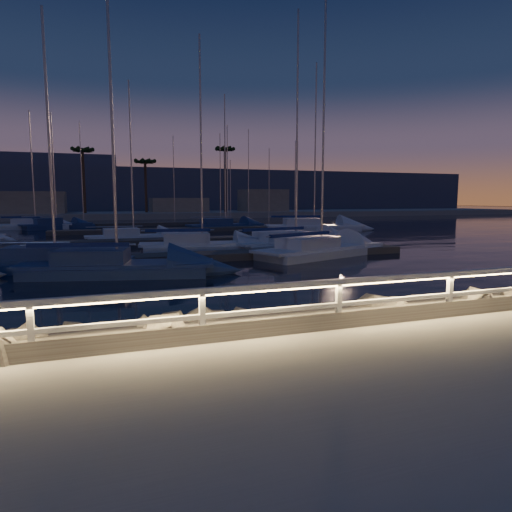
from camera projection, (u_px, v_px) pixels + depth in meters
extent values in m
plane|color=gray|center=(414.00, 319.00, 10.56)|extent=(400.00, 400.00, 0.00)
cube|color=gray|center=(505.00, 358.00, 8.24)|extent=(240.00, 5.00, 0.20)
cube|color=slate|center=(376.00, 316.00, 12.00)|extent=(240.00, 3.45, 1.29)
plane|color=black|center=(132.00, 217.00, 85.35)|extent=(320.00, 320.00, 0.00)
plane|color=black|center=(412.00, 369.00, 10.71)|extent=(400.00, 400.00, 0.00)
cube|color=silver|center=(31.00, 332.00, 7.82)|extent=(0.11, 0.11, 1.00)
cube|color=silver|center=(202.00, 317.00, 8.82)|extent=(0.11, 0.11, 1.00)
cube|color=silver|center=(338.00, 304.00, 9.83)|extent=(0.11, 0.11, 1.00)
cube|color=silver|center=(449.00, 295.00, 10.83)|extent=(0.11, 0.11, 1.00)
cube|color=silver|center=(416.00, 276.00, 10.44)|extent=(44.00, 0.12, 0.12)
cube|color=silver|center=(415.00, 298.00, 10.50)|extent=(44.00, 0.09, 0.09)
cube|color=#FFCB72|center=(416.00, 280.00, 10.43)|extent=(44.00, 0.04, 0.03)
sphere|color=slate|center=(84.00, 340.00, 9.85)|extent=(1.08, 1.08, 1.08)
sphere|color=slate|center=(389.00, 314.00, 11.30)|extent=(0.91, 0.91, 0.91)
sphere|color=slate|center=(474.00, 300.00, 14.52)|extent=(0.87, 0.87, 0.87)
cube|color=#574F48|center=(225.00, 256.00, 25.55)|extent=(22.00, 2.00, 0.40)
cube|color=#574F48|center=(189.00, 240.00, 34.89)|extent=(22.00, 2.00, 0.40)
cube|color=#574F48|center=(166.00, 230.00, 46.10)|extent=(22.00, 2.00, 0.40)
cube|color=#574F48|center=(151.00, 224.00, 57.31)|extent=(22.00, 2.00, 0.40)
cube|color=gray|center=(134.00, 216.00, 79.70)|extent=(160.00, 14.00, 1.20)
cube|color=gray|center=(19.00, 205.00, 73.42)|extent=(14.00, 8.00, 4.00)
cube|color=gray|center=(179.00, 207.00, 83.12)|extent=(10.00, 6.00, 3.00)
cube|color=gray|center=(263.00, 202.00, 87.45)|extent=(8.00, 7.00, 4.60)
cylinder|color=brown|center=(84.00, 181.00, 74.42)|extent=(0.44, 0.44, 10.50)
cylinder|color=brown|center=(146.00, 186.00, 78.80)|extent=(0.44, 0.44, 9.00)
cylinder|color=brown|center=(225.00, 180.00, 82.39)|extent=(0.44, 0.44, 11.50)
cube|color=#3B435B|center=(117.00, 194.00, 131.48)|extent=(220.00, 30.00, 14.00)
cube|color=navy|center=(56.00, 268.00, 21.34)|extent=(6.75, 3.57, 0.55)
cube|color=navy|center=(56.00, 261.00, 21.29)|extent=(7.19, 3.38, 0.15)
cube|color=navy|center=(35.00, 253.00, 21.15)|extent=(2.80, 2.14, 0.64)
cylinder|color=#9F9FA3|center=(49.00, 136.00, 20.59)|extent=(0.12, 0.12, 11.15)
cylinder|color=#9F9FA3|center=(24.00, 243.00, 21.04)|extent=(3.92, 1.01, 0.08)
cube|color=navy|center=(118.00, 272.00, 20.11)|extent=(8.14, 4.35, 0.56)
cube|color=navy|center=(117.00, 264.00, 20.07)|extent=(8.68, 4.13, 0.15)
cube|color=navy|center=(92.00, 256.00, 19.91)|extent=(3.39, 2.60, 0.66)
cylinder|color=#9F9FA3|center=(111.00, 104.00, 19.22)|extent=(0.12, 0.12, 13.46)
cylinder|color=#9F9FA3|center=(79.00, 245.00, 19.79)|extent=(4.72, 1.23, 0.08)
cube|color=silver|center=(296.00, 246.00, 30.95)|extent=(8.89, 4.38, 0.57)
cube|color=silver|center=(296.00, 241.00, 30.90)|extent=(9.50, 4.09, 0.16)
cube|color=silver|center=(281.00, 236.00, 30.26)|extent=(3.65, 2.71, 0.67)
cylinder|color=#9F9FA3|center=(297.00, 128.00, 29.97)|extent=(0.12, 0.12, 14.77)
cylinder|color=#9F9FA3|center=(274.00, 229.00, 29.90)|extent=(5.24, 1.08, 0.08)
cube|color=silver|center=(203.00, 249.00, 29.17)|extent=(7.57, 3.47, 0.57)
cube|color=silver|center=(202.00, 244.00, 29.13)|extent=(8.11, 3.19, 0.15)
cube|color=silver|center=(186.00, 238.00, 28.88)|extent=(3.07, 2.22, 0.67)
cylinder|color=#9F9FA3|center=(201.00, 141.00, 28.32)|extent=(0.12, 0.12, 12.66)
cylinder|color=#9F9FA3|center=(178.00, 230.00, 28.72)|extent=(4.52, 0.75, 0.08)
cube|color=silver|center=(134.00, 240.00, 36.07)|extent=(6.89, 2.62, 0.49)
cube|color=silver|center=(134.00, 236.00, 36.03)|extent=(7.44, 2.31, 0.13)
cube|color=silver|center=(121.00, 232.00, 35.63)|extent=(2.72, 1.83, 0.58)
cylinder|color=#9F9FA3|center=(131.00, 159.00, 35.28)|extent=(0.11, 0.11, 11.78)
cylinder|color=#9F9FA3|center=(115.00, 227.00, 35.39)|extent=(4.24, 0.30, 0.07)
cube|color=silver|center=(321.00, 254.00, 26.89)|extent=(8.89, 5.68, 0.57)
cube|color=silver|center=(321.00, 247.00, 26.84)|extent=(9.40, 5.54, 0.15)
cube|color=silver|center=(308.00, 243.00, 26.03)|extent=(3.83, 3.16, 0.67)
cylinder|color=#9F9FA3|center=(324.00, 118.00, 25.91)|extent=(0.12, 0.12, 14.66)
cylinder|color=#9F9FA3|center=(301.00, 234.00, 25.59)|extent=(4.95, 1.98, 0.08)
cube|color=navy|center=(226.00, 228.00, 50.59)|extent=(8.35, 4.07, 0.58)
cube|color=navy|center=(226.00, 225.00, 50.55)|extent=(8.93, 3.80, 0.16)
cube|color=navy|center=(216.00, 221.00, 49.95)|extent=(3.42, 2.53, 0.68)
cylinder|color=#9F9FA3|center=(225.00, 160.00, 49.66)|extent=(0.13, 0.13, 13.89)
cylinder|color=#9F9FA3|center=(212.00, 217.00, 49.60)|extent=(4.93, 0.99, 0.08)
cube|color=silver|center=(314.00, 229.00, 48.06)|extent=(9.87, 5.13, 0.63)
cube|color=silver|center=(314.00, 226.00, 48.01)|extent=(10.53, 4.85, 0.17)
cube|color=silver|center=(302.00, 222.00, 47.80)|extent=(4.09, 3.10, 0.75)
cylinder|color=#9F9FA3|center=(315.00, 145.00, 46.97)|extent=(0.14, 0.14, 16.34)
cylinder|color=#9F9FA3|center=(296.00, 216.00, 47.65)|extent=(5.76, 1.38, 0.09)
cube|color=navy|center=(57.00, 227.00, 51.20)|extent=(7.30, 5.01, 0.59)
cube|color=navy|center=(57.00, 224.00, 51.15)|extent=(7.68, 4.94, 0.16)
cube|color=navy|center=(48.00, 221.00, 50.43)|extent=(3.19, 2.71, 0.70)
cylinder|color=#9F9FA3|center=(54.00, 169.00, 50.38)|extent=(0.13, 0.13, 12.09)
cylinder|color=#9F9FA3|center=(43.00, 216.00, 50.03)|extent=(3.99, 1.89, 0.09)
cube|color=silver|center=(36.00, 228.00, 50.78)|extent=(7.16, 2.69, 0.55)
cube|color=silver|center=(36.00, 225.00, 50.74)|extent=(7.73, 2.36, 0.15)
cube|color=silver|center=(26.00, 222.00, 50.41)|extent=(2.82, 1.89, 0.65)
cylinder|color=#9F9FA3|center=(32.00, 168.00, 49.96)|extent=(0.12, 0.12, 12.24)
cylinder|color=#9F9FA3|center=(21.00, 217.00, 50.21)|extent=(4.41, 0.29, 0.08)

